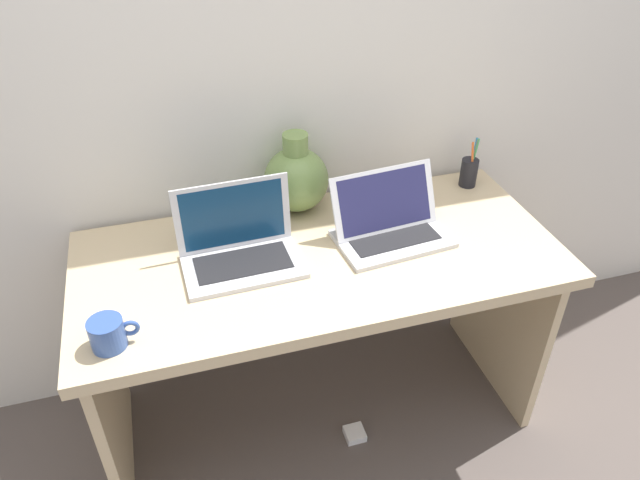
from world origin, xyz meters
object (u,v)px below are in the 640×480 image
Objects in this scene: green_vase at (296,178)px; power_brick at (355,434)px; coffee_mug at (108,334)px; pen_cup at (469,171)px; laptop_right at (389,221)px; laptop_left at (238,241)px.

green_vase is 0.94m from power_brick.
coffee_mug is 0.68× the size of pen_cup.
power_brick is at bearing -78.45° from green_vase.
laptop_right is 0.88m from coffee_mug.
laptop_left reaches higher than power_brick.
power_brick is at bearing -129.52° from laptop_right.
coffee_mug is at bearing -141.03° from green_vase.
laptop_right is 2.95× the size of coffee_mug.
power_brick is (0.09, -0.42, -0.84)m from green_vase.
laptop_left is at bearing 35.46° from coffee_mug.
laptop_right is at bearing 16.58° from coffee_mug.
laptop_right is 0.45m from pen_cup.
laptop_left is 0.89m from pen_cup.
pen_cup is 1.03m from power_brick.
coffee_mug is (-0.85, -0.25, -0.01)m from laptop_right.
laptop_right reaches higher than power_brick.
green_vase reaches higher than pen_cup.
coffee_mug is at bearing -144.54° from laptop_left.
pen_cup is at bearing 20.58° from coffee_mug.
pen_cup is at bearing 28.54° from laptop_right.
laptop_right is 5.23× the size of power_brick.
laptop_right reaches higher than coffee_mug.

